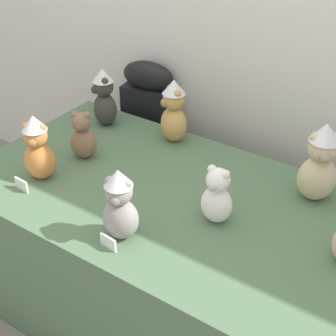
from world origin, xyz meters
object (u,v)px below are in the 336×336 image
Objects in this scene: teddy_bear_ash at (120,205)px; teddy_bear_snow at (217,197)px; teddy_bear_charcoal at (104,98)px; teddy_bear_honey at (174,112)px; display_table at (168,259)px; instrument_case at (150,143)px; teddy_bear_ginger at (38,148)px; teddy_bear_sand at (320,163)px; teddy_bear_mocha at (83,137)px.

teddy_bear_snow is at bearing 30.47° from teddy_bear_ash.
teddy_bear_charcoal is 0.37m from teddy_bear_honey.
display_table is 0.52m from teddy_bear_snow.
display_table is at bearing -56.97° from instrument_case.
instrument_case is 4.15× the size of teddy_bear_snow.
display_table is 5.81× the size of teddy_bear_ginger.
teddy_bear_ginger is at bearing 149.91° from teddy_bear_ash.
teddy_bear_charcoal is 1.06m from teddy_bear_sand.
teddy_bear_honey is 0.63m from teddy_bear_ginger.
teddy_bear_ash is at bearing -36.31° from teddy_bear_ginger.
display_table is 5.07× the size of teddy_bear_sand.
teddy_bear_mocha is at bearing 177.13° from display_table.
teddy_bear_sand is at bearing -12.47° from teddy_bear_mocha.
teddy_bear_mocha is 0.22m from teddy_bear_ginger.
instrument_case is 3.16× the size of teddy_bear_honey.
teddy_bear_mocha is at bearing -33.55° from teddy_bear_charcoal.
teddy_bear_honey reaches higher than instrument_case.
teddy_bear_sand reaches higher than teddy_bear_mocha.
instrument_case is 1.12m from teddy_bear_sand.
teddy_bear_ginger is (-0.49, -0.19, 0.49)m from display_table.
teddy_bear_snow is at bearing -9.86° from display_table.
teddy_bear_mocha is at bearing 163.82° from teddy_bear_sand.
teddy_bear_charcoal is 1.01× the size of teddy_bear_ginger.
teddy_bear_ginger is at bearing -158.58° from display_table.
teddy_bear_sand is 1.09m from teddy_bear_ginger.
teddy_bear_mocha is at bearing 126.92° from teddy_bear_ash.
teddy_bear_charcoal reaches higher than teddy_bear_ash.
teddy_bear_charcoal is 0.88× the size of teddy_bear_sand.
teddy_bear_snow is (0.75, -0.63, 0.33)m from instrument_case.
teddy_bear_mocha reaches higher than display_table.
teddy_bear_honey reaches higher than teddy_bear_charcoal.
teddy_bear_charcoal is at bearing 146.68° from teddy_bear_sand.
teddy_bear_sand is 1.43× the size of teddy_bear_snow.
teddy_bear_sand is at bearing 32.52° from teddy_bear_charcoal.
teddy_bear_mocha is at bearing 55.51° from teddy_bear_ginger.
teddy_bear_mocha is 0.42m from teddy_bear_honey.
teddy_bear_snow is (-0.25, -0.33, -0.05)m from teddy_bear_sand.
teddy_bear_sand reaches higher than display_table.
teddy_bear_ginger is (-0.28, -0.56, -0.01)m from teddy_bear_honey.
teddy_bear_ash is at bearing -161.04° from teddy_bear_sand.
teddy_bear_ash is 0.98× the size of teddy_bear_ginger.
teddy_bear_honey is (-0.45, 0.41, 0.04)m from teddy_bear_snow.
teddy_bear_ash is (0.46, -0.32, 0.03)m from teddy_bear_mocha.
instrument_case is at bearing 111.79° from teddy_bear_charcoal.
teddy_bear_snow is (0.69, -0.06, 0.00)m from teddy_bear_mocha.
instrument_case is at bearing 131.16° from teddy_bear_sand.
teddy_bear_sand reaches higher than teddy_bear_ash.
teddy_bear_ginger reaches higher than teddy_bear_snow.
instrument_case is 2.91× the size of teddy_bear_sand.
teddy_bear_charcoal is at bearing -141.04° from teddy_bear_honey.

